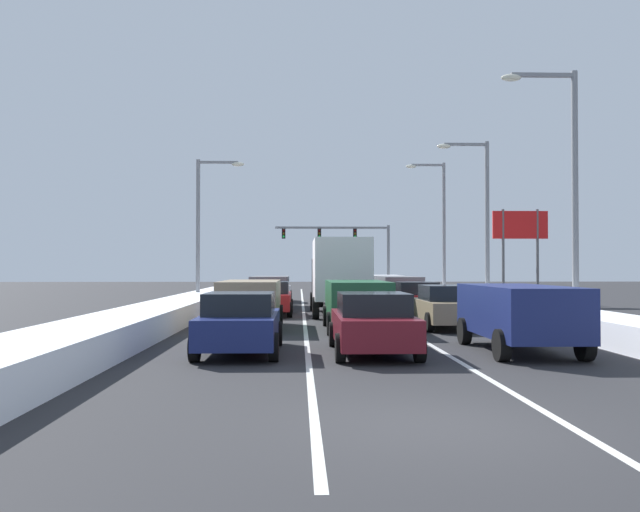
# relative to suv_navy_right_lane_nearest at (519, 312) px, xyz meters

# --- Properties ---
(ground_plane) EXTENTS (141.43, 141.43, 0.00)m
(ground_plane) POSITION_rel_suv_navy_right_lane_nearest_xyz_m (-3.62, 14.07, -1.02)
(ground_plane) COLOR #28282B
(lane_stripe_between_right_lane_and_center_lane) EXTENTS (0.14, 59.83, 0.01)m
(lane_stripe_between_right_lane_and_center_lane) POSITION_rel_suv_navy_right_lane_nearest_xyz_m (-1.92, 19.51, -1.01)
(lane_stripe_between_right_lane_and_center_lane) COLOR silver
(lane_stripe_between_right_lane_and_center_lane) RESTS_ON ground
(lane_stripe_between_center_lane_and_left_lane) EXTENTS (0.14, 59.83, 0.01)m
(lane_stripe_between_center_lane_and_left_lane) POSITION_rel_suv_navy_right_lane_nearest_xyz_m (-5.32, 19.51, -1.01)
(lane_stripe_between_center_lane_and_left_lane) COLOR silver
(lane_stripe_between_center_lane_and_left_lane) RESTS_ON ground
(snow_bank_right_shoulder) EXTENTS (2.06, 59.83, 0.73)m
(snow_bank_right_shoulder) POSITION_rel_suv_navy_right_lane_nearest_xyz_m (3.38, 19.51, -0.65)
(snow_bank_right_shoulder) COLOR white
(snow_bank_right_shoulder) RESTS_ON ground
(snow_bank_left_shoulder) EXTENTS (2.18, 59.83, 0.77)m
(snow_bank_left_shoulder) POSITION_rel_suv_navy_right_lane_nearest_xyz_m (-10.62, 19.51, -0.63)
(snow_bank_left_shoulder) COLOR white
(snow_bank_left_shoulder) RESTS_ON ground
(suv_navy_right_lane_nearest) EXTENTS (2.16, 4.90, 1.67)m
(suv_navy_right_lane_nearest) POSITION_rel_suv_navy_right_lane_nearest_xyz_m (0.00, 0.00, 0.00)
(suv_navy_right_lane_nearest) COLOR navy
(suv_navy_right_lane_nearest) RESTS_ON ground
(sedan_tan_right_lane_second) EXTENTS (2.00, 4.50, 1.51)m
(sedan_tan_right_lane_second) POSITION_rel_suv_navy_right_lane_nearest_xyz_m (-0.36, 6.67, -0.25)
(sedan_tan_right_lane_second) COLOR #937F60
(sedan_tan_right_lane_second) RESTS_ON ground
(sedan_red_right_lane_third) EXTENTS (2.00, 4.50, 1.51)m
(sedan_red_right_lane_third) POSITION_rel_suv_navy_right_lane_nearest_xyz_m (-0.45, 12.29, -0.25)
(sedan_red_right_lane_third) COLOR maroon
(sedan_red_right_lane_third) RESTS_ON ground
(suv_gray_right_lane_fourth) EXTENTS (2.16, 4.90, 1.67)m
(suv_gray_right_lane_fourth) POSITION_rel_suv_navy_right_lane_nearest_xyz_m (-0.38, 18.03, 0.00)
(suv_gray_right_lane_fourth) COLOR slate
(suv_gray_right_lane_fourth) RESTS_ON ground
(suv_white_right_lane_fifth) EXTENTS (2.16, 4.90, 1.67)m
(suv_white_right_lane_fifth) POSITION_rel_suv_navy_right_lane_nearest_xyz_m (-0.33, 24.27, 0.00)
(suv_white_right_lane_fifth) COLOR silver
(suv_white_right_lane_fifth) RESTS_ON ground
(sedan_maroon_center_lane_nearest) EXTENTS (2.00, 4.50, 1.51)m
(sedan_maroon_center_lane_nearest) POSITION_rel_suv_navy_right_lane_nearest_xyz_m (-3.72, -0.25, -0.25)
(sedan_maroon_center_lane_nearest) COLOR maroon
(sedan_maroon_center_lane_nearest) RESTS_ON ground
(suv_green_center_lane_second) EXTENTS (2.16, 4.90, 1.67)m
(suv_green_center_lane_second) POSITION_rel_suv_navy_right_lane_nearest_xyz_m (-3.58, 5.95, 0.00)
(suv_green_center_lane_second) COLOR #1E5633
(suv_green_center_lane_second) RESTS_ON ground
(box_truck_center_lane_third) EXTENTS (2.53, 7.20, 3.36)m
(box_truck_center_lane_third) POSITION_rel_suv_navy_right_lane_nearest_xyz_m (-3.73, 13.26, 0.88)
(box_truck_center_lane_third) COLOR black
(box_truck_center_lane_third) RESTS_ON ground
(suv_charcoal_center_lane_fourth) EXTENTS (2.16, 4.90, 1.67)m
(suv_charcoal_center_lane_fourth) POSITION_rel_suv_navy_right_lane_nearest_xyz_m (-3.41, 21.21, 0.00)
(suv_charcoal_center_lane_fourth) COLOR #38383D
(suv_charcoal_center_lane_fourth) RESTS_ON ground
(sedan_silver_center_lane_fifth) EXTENTS (2.00, 4.50, 1.51)m
(sedan_silver_center_lane_fifth) POSITION_rel_suv_navy_right_lane_nearest_xyz_m (-3.64, 27.50, -0.25)
(sedan_silver_center_lane_fifth) COLOR #B7BABF
(sedan_silver_center_lane_fifth) RESTS_ON ground
(sedan_navy_left_lane_nearest) EXTENTS (2.00, 4.50, 1.51)m
(sedan_navy_left_lane_nearest) POSITION_rel_suv_navy_right_lane_nearest_xyz_m (-7.00, -0.03, -0.25)
(sedan_navy_left_lane_nearest) COLOR navy
(sedan_navy_left_lane_nearest) RESTS_ON ground
(suv_tan_left_lane_second) EXTENTS (2.16, 4.90, 1.67)m
(suv_tan_left_lane_second) POSITION_rel_suv_navy_right_lane_nearest_xyz_m (-7.23, 6.69, 0.00)
(suv_tan_left_lane_second) COLOR #937F60
(suv_tan_left_lane_second) RESTS_ON ground
(sedan_red_left_lane_third) EXTENTS (2.00, 4.50, 1.51)m
(sedan_red_left_lane_third) POSITION_rel_suv_navy_right_lane_nearest_xyz_m (-6.83, 13.23, -0.25)
(sedan_red_left_lane_third) COLOR maroon
(sedan_red_left_lane_third) RESTS_ON ground
(suv_gray_left_lane_fourth) EXTENTS (2.16, 4.90, 1.67)m
(suv_gray_left_lane_fourth) POSITION_rel_suv_navy_right_lane_nearest_xyz_m (-7.08, 19.10, 0.00)
(suv_gray_left_lane_fourth) COLOR slate
(suv_gray_left_lane_fourth) RESTS_ON ground
(sedan_white_left_lane_fifth) EXTENTS (2.00, 4.50, 1.51)m
(sedan_white_left_lane_fifth) POSITION_rel_suv_navy_right_lane_nearest_xyz_m (-7.02, 24.88, -0.25)
(sedan_white_left_lane_fifth) COLOR silver
(sedan_white_left_lane_fifth) RESTS_ON ground
(traffic_light_gantry) EXTENTS (10.94, 0.47, 6.20)m
(traffic_light_gantry) POSITION_rel_suv_navy_right_lane_nearest_xyz_m (-0.85, 46.70, 3.72)
(traffic_light_gantry) COLOR slate
(traffic_light_gantry) RESTS_ON ground
(street_lamp_right_near) EXTENTS (2.66, 0.36, 8.91)m
(street_lamp_right_near) POSITION_rel_suv_navy_right_lane_nearest_xyz_m (3.61, 5.92, 4.26)
(street_lamp_right_near) COLOR gray
(street_lamp_right_near) RESTS_ON ground
(street_lamp_right_mid) EXTENTS (2.66, 0.36, 8.54)m
(street_lamp_right_mid) POSITION_rel_suv_navy_right_lane_nearest_xyz_m (3.65, 16.79, 4.07)
(street_lamp_right_mid) COLOR gray
(street_lamp_right_mid) RESTS_ON ground
(street_lamp_right_far) EXTENTS (2.66, 0.36, 9.17)m
(street_lamp_right_far) POSITION_rel_suv_navy_right_lane_nearest_xyz_m (3.84, 27.67, 4.40)
(street_lamp_right_far) COLOR gray
(street_lamp_right_far) RESTS_ON ground
(street_lamp_left_mid) EXTENTS (2.66, 0.36, 8.13)m
(street_lamp_left_mid) POSITION_rel_suv_navy_right_lane_nearest_xyz_m (-10.78, 20.36, 3.85)
(street_lamp_left_mid) COLOR gray
(street_lamp_left_mid) RESTS_ON ground
(roadside_sign_right) EXTENTS (3.20, 0.16, 5.50)m
(roadside_sign_right) POSITION_rel_suv_navy_right_lane_nearest_xyz_m (7.20, 21.33, 3.00)
(roadside_sign_right) COLOR #59595B
(roadside_sign_right) RESTS_ON ground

